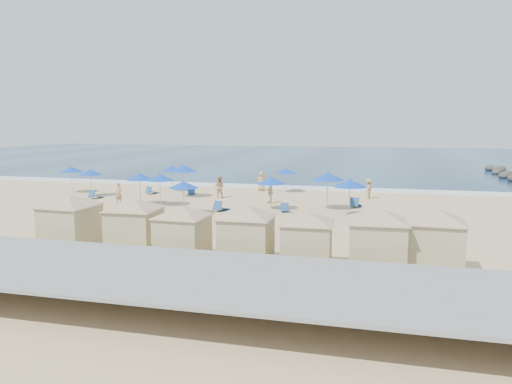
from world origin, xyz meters
TOP-DOWN VIEW (x-y plane):
  - ground at (0.00, 0.00)m, footprint 160.00×160.00m
  - ocean at (0.00, 55.00)m, footprint 160.00×80.00m
  - surf_line at (0.00, 15.50)m, footprint 160.00×2.50m
  - seawall at (0.00, -13.50)m, footprint 160.00×6.10m
  - trash_bin at (1.25, -5.04)m, footprint 0.92×0.92m
  - cabana_0 at (-3.13, -9.71)m, footprint 4.70×4.70m
  - cabana_1 at (0.02, -9.40)m, footprint 4.55×4.55m
  - cabana_2 at (2.63, -9.98)m, footprint 4.33×4.33m
  - cabana_3 at (5.45, -9.80)m, footprint 4.51×4.51m
  - cabana_4 at (8.02, -9.80)m, footprint 4.25×4.25m
  - cabana_5 at (10.82, -9.78)m, footprint 4.70×4.70m
  - cabana_6 at (13.01, -9.24)m, footprint 4.66×4.66m
  - umbrella_0 at (-15.07, 7.61)m, footprint 2.05×2.05m
  - umbrella_1 at (-12.33, 6.21)m, footprint 2.00×2.00m
  - umbrella_2 at (-7.08, 10.75)m, footprint 2.01×2.01m
  - umbrella_3 at (-6.30, 3.22)m, footprint 2.11×2.11m
  - umbrella_4 at (-4.79, 7.57)m, footprint 2.38×2.38m
  - umbrella_5 at (-4.72, 3.25)m, footprint 2.10×2.10m
  - umbrella_6 at (-1.72, 0.50)m, footprint 1.99×1.99m
  - umbrella_7 at (3.43, 3.63)m, footprint 2.05×2.05m
  - umbrella_8 at (2.72, 12.48)m, footprint 1.87×1.87m
  - umbrella_9 at (7.21, 4.71)m, footprint 2.34×2.34m
  - umbrella_10 at (8.89, 2.39)m, footprint 2.19×2.19m
  - beach_chair_0 at (-11.27, 5.11)m, footprint 0.88×1.35m
  - beach_chair_1 at (-8.10, 8.58)m, footprint 0.85×1.31m
  - beach_chair_2 at (-4.68, 9.13)m, footprint 1.01×1.44m
  - beach_chair_3 at (0.21, 2.24)m, footprint 0.93×1.47m
  - beach_chair_4 at (4.52, 3.04)m, footprint 0.76×1.31m
  - beach_chair_5 at (9.05, 6.10)m, footprint 0.84×1.47m
  - beachgoer_0 at (-7.99, 3.10)m, footprint 0.61×0.42m
  - beachgoer_1 at (-1.85, 8.08)m, footprint 0.86×0.67m
  - beachgoer_2 at (2.73, 6.46)m, footprint 0.44×1.00m
  - beachgoer_3 at (9.79, 10.43)m, footprint 0.94×1.18m
  - beachgoer_4 at (0.42, 13.00)m, footprint 0.93×0.70m

SIDE VIEW (x-z plane):
  - ground at x=0.00m, z-range 0.00..0.00m
  - ocean at x=0.00m, z-range 0.00..0.06m
  - surf_line at x=0.00m, z-range 0.00..0.08m
  - beach_chair_1 at x=-8.10m, z-range -0.10..0.56m
  - beach_chair_4 at x=4.52m, z-range -0.10..0.57m
  - beach_chair_0 at x=-11.27m, z-range -0.11..0.58m
  - beach_chair_2 at x=-4.68m, z-range -0.11..0.61m
  - beach_chair_3 at x=0.21m, z-range -0.12..0.63m
  - beach_chair_5 at x=9.05m, z-range -0.12..0.65m
  - trash_bin at x=1.25m, z-range 0.00..0.79m
  - seawall at x=0.00m, z-range 0.04..1.26m
  - beachgoer_0 at x=-7.99m, z-range 0.00..1.59m
  - beachgoer_3 at x=9.79m, z-range 0.00..1.60m
  - beachgoer_2 at x=2.73m, z-range 0.00..1.67m
  - beachgoer_4 at x=0.42m, z-range 0.00..1.72m
  - beachgoer_1 at x=-1.85m, z-range 0.00..1.74m
  - cabana_4 at x=8.02m, z-range 0.19..2.86m
  - cabana_2 at x=2.63m, z-range 0.20..2.92m
  - cabana_3 at x=5.45m, z-range 0.21..3.03m
  - cabana_1 at x=0.02m, z-range 0.21..3.06m
  - cabana_6 at x=13.01m, z-range 0.21..3.14m
  - cabana_5 at x=10.82m, z-range 0.21..3.17m
  - cabana_0 at x=-3.13m, z-range 0.21..3.17m
  - umbrella_8 at x=2.72m, z-range 0.78..2.92m
  - umbrella_6 at x=-1.72m, z-range 0.83..3.10m
  - umbrella_1 at x=-12.33m, z-range 0.84..3.11m
  - umbrella_2 at x=-7.08m, z-range 0.84..3.13m
  - umbrella_0 at x=-15.07m, z-range 0.86..3.19m
  - umbrella_7 at x=3.43m, z-range 0.86..3.20m
  - umbrella_5 at x=-4.72m, z-range 0.88..3.27m
  - umbrella_3 at x=-6.30m, z-range 0.88..3.29m
  - umbrella_10 at x=8.89m, z-range 0.91..3.40m
  - umbrella_9 at x=7.21m, z-range 0.98..3.63m
  - umbrella_4 at x=-4.79m, z-range 0.99..3.70m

